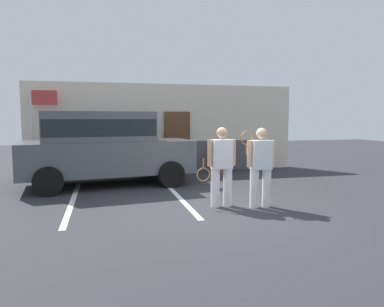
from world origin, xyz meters
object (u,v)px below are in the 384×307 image
tennis_player_woman (261,166)px  potted_plant_by_porch (224,160)px  parked_suv (104,145)px  tennis_player_man (221,166)px  flag_pole (38,116)px

tennis_player_woman → potted_plant_by_porch: bearing=-98.5°
potted_plant_by_porch → parked_suv: bearing=-162.1°
parked_suv → tennis_player_woman: bearing=-52.9°
parked_suv → potted_plant_by_porch: 4.26m
tennis_player_man → tennis_player_woman: 0.82m
tennis_player_man → tennis_player_woman: size_ratio=1.01×
flag_pole → tennis_player_woman: bearing=-44.8°
potted_plant_by_porch → tennis_player_man: bearing=-110.1°
tennis_player_woman → potted_plant_by_porch: tennis_player_woman is taller
tennis_player_man → flag_pole: flag_pole is taller
parked_suv → tennis_player_man: parked_suv is taller
tennis_player_woman → flag_pole: (-5.12, 5.09, 1.07)m
potted_plant_by_porch → flag_pole: 6.15m
parked_suv → tennis_player_woman: (3.18, -3.34, -0.27)m
tennis_player_man → flag_pole: 6.58m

